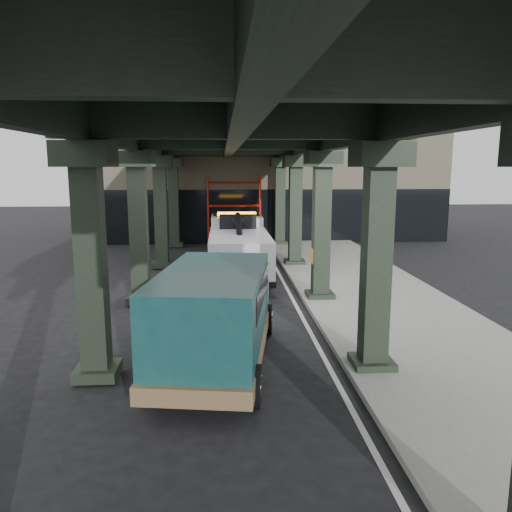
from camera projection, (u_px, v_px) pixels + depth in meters
name	position (u px, v px, depth m)	size (l,w,h in m)	color
ground	(247.00, 320.00, 14.89)	(90.00, 90.00, 0.00)	black
sidewalk	(374.00, 297.00, 17.14)	(5.00, 40.00, 0.15)	gray
lane_stripe	(293.00, 301.00, 16.97)	(0.12, 38.00, 0.01)	silver
viaduct	(230.00, 136.00, 15.87)	(7.40, 32.00, 6.40)	black
building	(261.00, 174.00, 33.96)	(22.00, 10.00, 8.00)	#C6B793
scaffolding	(234.00, 209.00, 28.90)	(3.08, 0.88, 4.00)	red
tow_truck	(238.00, 245.00, 20.74)	(2.48, 8.10, 2.65)	black
towed_van	(216.00, 314.00, 11.13)	(3.01, 6.00, 2.33)	#134144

